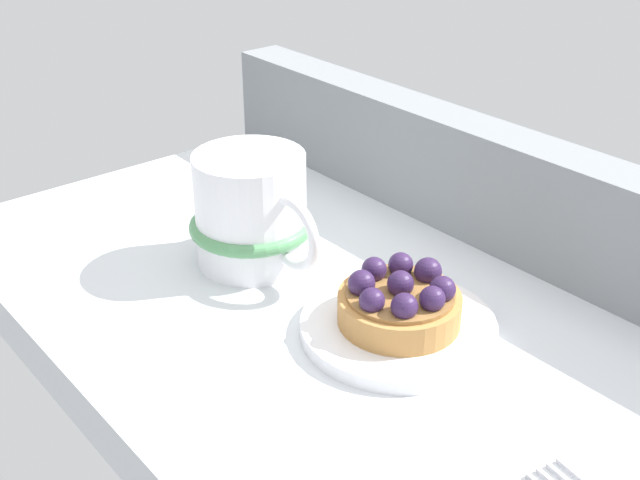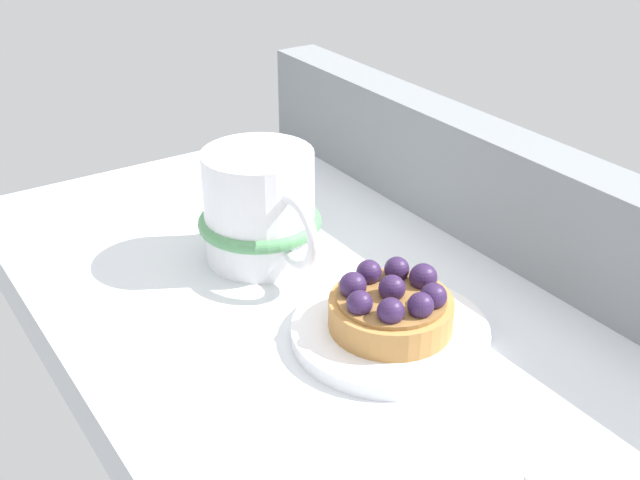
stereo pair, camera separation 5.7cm
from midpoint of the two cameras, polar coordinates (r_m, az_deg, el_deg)
The scene contains 5 objects.
ground_plane at distance 57.02cm, azimuth 5.55°, elevation -7.64°, with size 69.78×36.85×3.91cm, color silver.
window_rail_back at distance 63.93cm, azimuth 17.33°, elevation 2.19°, with size 68.38×4.39×9.30cm, color gray.
dessert_plate at distance 54.50cm, azimuth 7.95°, elevation -6.58°, with size 13.22×13.22×1.00cm.
raspberry_tart at distance 53.35cm, azimuth 8.12°, elevation -4.73°, with size 8.23×8.23×3.81cm.
coffee_mug at distance 61.61cm, azimuth -1.60°, elevation 2.14°, with size 12.78×9.59×8.84cm.
Camera 2 is at (37.14, -27.54, 31.29)cm, focal length 45.36 mm.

